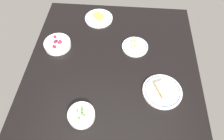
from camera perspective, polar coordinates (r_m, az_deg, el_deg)
dining_table at (r=128.79cm, az=0.00°, el=-1.03°), size 128.57×107.70×4.00cm
plate_eggs at (r=139.58cm, az=6.37°, el=6.53°), size 17.43×17.43×4.75cm
plate_cheese at (r=159.71cm, az=-3.68°, el=14.21°), size 20.72×20.72×4.39cm
bowl_peas at (r=111.87cm, az=-8.47°, el=-12.24°), size 14.46×14.46×5.62cm
bowl_berries at (r=143.58cm, az=-14.88°, el=7.01°), size 17.76×17.76×5.63cm
plate_sandwich at (r=121.89cm, az=13.77°, el=-5.66°), size 22.69×22.69×4.76cm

